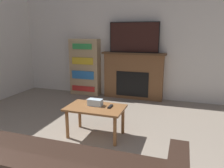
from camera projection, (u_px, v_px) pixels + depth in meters
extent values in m
cube|color=silver|center=(137.00, 42.00, 5.15)|extent=(6.99, 0.06, 2.70)
cube|color=brown|center=(133.00, 77.00, 5.22)|extent=(1.40, 0.22, 1.07)
cube|color=black|center=(132.00, 84.00, 5.15)|extent=(0.77, 0.01, 0.59)
cube|color=#4C331E|center=(134.00, 53.00, 5.07)|extent=(1.50, 0.28, 0.04)
cube|color=black|center=(134.00, 37.00, 4.99)|extent=(1.15, 0.03, 0.69)
cube|color=#331914|center=(134.00, 37.00, 4.97)|extent=(1.12, 0.01, 0.65)
cube|color=brown|center=(95.00, 108.00, 3.30)|extent=(0.87, 0.54, 0.03)
cylinder|color=brown|center=(67.00, 124.00, 3.28)|extent=(0.05, 0.05, 0.44)
cylinder|color=brown|center=(115.00, 131.00, 3.05)|extent=(0.05, 0.05, 0.44)
cylinder|color=brown|center=(80.00, 115.00, 3.66)|extent=(0.05, 0.05, 0.44)
cylinder|color=brown|center=(123.00, 120.00, 3.43)|extent=(0.05, 0.05, 0.44)
cube|color=silver|center=(95.00, 102.00, 3.35)|extent=(0.22, 0.12, 0.10)
cube|color=black|center=(110.00, 106.00, 3.28)|extent=(0.04, 0.15, 0.02)
cube|color=tan|center=(85.00, 67.00, 5.54)|extent=(0.76, 0.26, 1.41)
cube|color=red|center=(83.00, 89.00, 5.53)|extent=(0.61, 0.03, 0.13)
cube|color=#2D70B7|center=(83.00, 75.00, 5.45)|extent=(0.59, 0.03, 0.20)
cube|color=gold|center=(82.00, 61.00, 5.37)|extent=(0.56, 0.03, 0.17)
cube|color=green|center=(82.00, 46.00, 5.29)|extent=(0.50, 0.03, 0.13)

